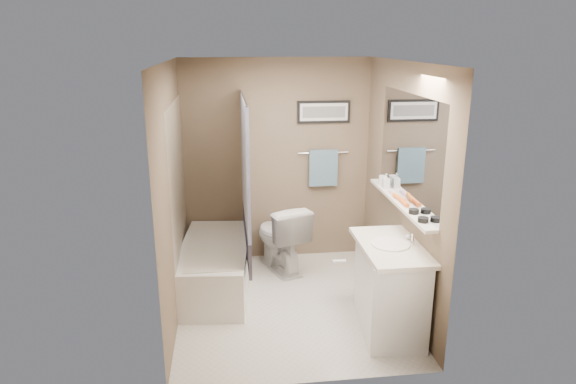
{
  "coord_description": "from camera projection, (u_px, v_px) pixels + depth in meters",
  "views": [
    {
      "loc": [
        -0.58,
        -4.64,
        2.59
      ],
      "look_at": [
        0.0,
        0.15,
        1.15
      ],
      "focal_mm": 32.0,
      "sensor_mm": 36.0,
      "label": 1
    }
  ],
  "objects": [
    {
      "name": "soap_bottle",
      "position": [
        386.0,
        181.0,
        5.28
      ],
      "size": [
        0.07,
        0.07,
        0.15
      ],
      "primitive_type": "imported",
      "rotation": [
        0.0,
        0.0,
        0.02
      ],
      "color": "#999999",
      "rests_on": "shelf"
    },
    {
      "name": "pink_comb",
      "position": [
        392.0,
        193.0,
        5.09
      ],
      "size": [
        0.04,
        0.16,
        0.01
      ],
      "primitive_type": "cube",
      "rotation": [
        0.0,
        0.0,
        0.07
      ],
      "color": "#CA7BA1",
      "rests_on": "shelf"
    },
    {
      "name": "toilet",
      "position": [
        280.0,
        237.0,
        5.91
      ],
      "size": [
        0.69,
        0.9,
        0.81
      ],
      "primitive_type": "imported",
      "rotation": [
        0.0,
        0.0,
        3.48
      ],
      "color": "silver",
      "rests_on": "ground"
    },
    {
      "name": "door",
      "position": [
        384.0,
        262.0,
        3.82
      ],
      "size": [
        0.8,
        0.02,
        2.0
      ],
      "primitive_type": "cube",
      "color": "silver",
      "rests_on": "wall_front"
    },
    {
      "name": "art_mat",
      "position": [
        324.0,
        112.0,
        5.93
      ],
      "size": [
        0.56,
        0.0,
        0.2
      ],
      "primitive_type": "cube",
      "color": "white",
      "rests_on": "art_frame"
    },
    {
      "name": "mirror",
      "position": [
        409.0,
        148.0,
        4.74
      ],
      "size": [
        0.02,
        1.6,
        1.0
      ],
      "primitive_type": "cube",
      "color": "silver",
      "rests_on": "wall_right"
    },
    {
      "name": "sink_basin",
      "position": [
        390.0,
        244.0,
        4.54
      ],
      "size": [
        0.34,
        0.34,
        0.01
      ],
      "primitive_type": "cylinder",
      "color": "white",
      "rests_on": "countertop"
    },
    {
      "name": "tile_surround",
      "position": [
        179.0,
        200.0,
        5.28
      ],
      "size": [
        0.02,
        1.55,
        2.0
      ],
      "primitive_type": "cube",
      "color": "tan",
      "rests_on": "wall_left"
    },
    {
      "name": "vanity",
      "position": [
        390.0,
        289.0,
        4.68
      ],
      "size": [
        0.58,
        0.94,
        0.8
      ],
      "primitive_type": "cube",
      "rotation": [
        0.0,
        0.0,
        -0.09
      ],
      "color": "white",
      "rests_on": "ground"
    },
    {
      "name": "candle_bowl_near",
      "position": [
        423.0,
        220.0,
        4.31
      ],
      "size": [
        0.09,
        0.09,
        0.04
      ],
      "primitive_type": "cylinder",
      "color": "black",
      "rests_on": "shelf"
    },
    {
      "name": "ground",
      "position": [
        290.0,
        304.0,
        5.22
      ],
      "size": [
        2.5,
        2.5,
        0.0
      ],
      "primitive_type": "plane",
      "color": "silver",
      "rests_on": "ground"
    },
    {
      "name": "curtain_rod",
      "position": [
        244.0,
        96.0,
        5.06
      ],
      "size": [
        0.02,
        1.55,
        0.02
      ],
      "primitive_type": "cylinder",
      "rotation": [
        1.57,
        0.0,
        0.0
      ],
      "color": "silver",
      "rests_on": "wall_left"
    },
    {
      "name": "glass_jar",
      "position": [
        383.0,
        180.0,
        5.39
      ],
      "size": [
        0.08,
        0.08,
        0.1
      ],
      "primitive_type": "cylinder",
      "color": "silver",
      "rests_on": "shelf"
    },
    {
      "name": "wall_back",
      "position": [
        277.0,
        162.0,
        6.05
      ],
      "size": [
        2.2,
        0.04,
        2.4
      ],
      "primitive_type": "cube",
      "color": "brown",
      "rests_on": "ground"
    },
    {
      "name": "candle_bowl_far",
      "position": [
        414.0,
        211.0,
        4.51
      ],
      "size": [
        0.09,
        0.09,
        0.04
      ],
      "primitive_type": "cylinder",
      "color": "black",
      "rests_on": "shelf"
    },
    {
      "name": "door_handle",
      "position": [
        339.0,
        261.0,
        3.83
      ],
      "size": [
        0.1,
        0.02,
        0.02
      ],
      "primitive_type": "cylinder",
      "rotation": [
        0.0,
        1.57,
        0.0
      ],
      "color": "silver",
      "rests_on": "door"
    },
    {
      "name": "faucet_knob",
      "position": [
        408.0,
        237.0,
        4.66
      ],
      "size": [
        0.05,
        0.05,
        0.05
      ],
      "primitive_type": "sphere",
      "color": "white",
      "rests_on": "countertop"
    },
    {
      "name": "bathtub",
      "position": [
        215.0,
        267.0,
        5.5
      ],
      "size": [
        0.84,
        1.56,
        0.5
      ],
      "primitive_type": "cube",
      "rotation": [
        0.0,
        0.0,
        -0.1
      ],
      "color": "white",
      "rests_on": "ground"
    },
    {
      "name": "tub_rim",
      "position": [
        214.0,
        245.0,
        5.42
      ],
      "size": [
        0.56,
        1.36,
        0.02
      ],
      "primitive_type": "cube",
      "color": "beige",
      "rests_on": "bathtub"
    },
    {
      "name": "curtain_lower",
      "position": [
        247.0,
        235.0,
        5.48
      ],
      "size": [
        0.03,
        1.45,
        0.36
      ],
      "primitive_type": "cube",
      "color": "#2A2E4E",
      "rests_on": "curtain_rod"
    },
    {
      "name": "towel_bar",
      "position": [
        323.0,
        153.0,
        6.07
      ],
      "size": [
        0.6,
        0.02,
        0.02
      ],
      "primitive_type": "cylinder",
      "rotation": [
        0.0,
        1.57,
        0.0
      ],
      "color": "silver",
      "rests_on": "wall_back"
    },
    {
      "name": "shelf",
      "position": [
        400.0,
        202.0,
        4.88
      ],
      "size": [
        0.12,
        1.6,
        0.03
      ],
      "primitive_type": "cube",
      "color": "silver",
      "rests_on": "wall_right"
    },
    {
      "name": "curtain_upper",
      "position": [
        245.0,
        160.0,
        5.25
      ],
      "size": [
        0.03,
        1.45,
        1.28
      ],
      "primitive_type": "cube",
      "color": "silver",
      "rests_on": "curtain_rod"
    },
    {
      "name": "hair_brush_back",
      "position": [
        399.0,
        198.0,
        4.89
      ],
      "size": [
        0.07,
        0.22,
        0.04
      ],
      "primitive_type": "cylinder",
      "rotation": [
        1.57,
        0.0,
        0.14
      ],
      "color": "orange",
      "rests_on": "shelf"
    },
    {
      "name": "towel",
      "position": [
        323.0,
        168.0,
        6.1
      ],
      "size": [
        0.34,
        0.05,
        0.44
      ],
      "primitive_type": "cube",
      "color": "#7DA6B7",
      "rests_on": "towel_bar"
    },
    {
      "name": "countertop",
      "position": [
        391.0,
        247.0,
        4.55
      ],
      "size": [
        0.54,
        0.96,
        0.04
      ],
      "primitive_type": "cube",
      "color": "white",
      "rests_on": "vanity"
    },
    {
      "name": "faucet_spout",
      "position": [
        413.0,
        239.0,
        4.56
      ],
      "size": [
        0.02,
        0.02,
        0.1
      ],
      "primitive_type": "cylinder",
      "color": "silver",
      "rests_on": "countertop"
    },
    {
      "name": "art_image",
      "position": [
        324.0,
        112.0,
        5.93
      ],
      "size": [
        0.5,
        0.0,
        0.13
      ],
      "primitive_type": "cube",
      "color": "#595959",
      "rests_on": "art_mat"
    },
    {
      "name": "wall_right",
      "position": [
        400.0,
        188.0,
        5.0
      ],
      "size": [
        0.04,
        2.5,
        2.4
      ],
      "primitive_type": "cube",
      "color": "brown",
      "rests_on": "ground"
    },
    {
      "name": "ceiling",
      "position": [
        290.0,
        64.0,
        4.54
      ],
      "size": [
        2.2,
        2.5,
        0.04
      ],
      "primitive_type": "cube",
      "color": "silver",
      "rests_on": "wall_back"
    },
    {
      "name": "wall_left",
      "position": [
        174.0,
        195.0,
        4.75
      ],
      "size": [
        0.04,
        2.5,
        2.4
      ],
      "primitive_type": "cube",
      "color": "brown",
      "rests_on": "ground"
    },
    {
      "name": "hair_brush_front",
      "position": [
        404.0,
        202.0,
        4.77
      ],
      "size": [
        0.04,
        0.22,
        0.04
      ],
      "primitive_type": "cylinder",
      "rotation": [
        1.57,
        0.0,
        -0.01
      ],
      "color": "orange",
      "rests_on": "shelf"
    },
    {
      "name": "art_frame",
      "position": [
        324.0,
        112.0,
        5.95
      ],
      "size": [
        0.62,
        0.02,
        0.26
      ],
      "primitive_type": "cube",
      "color": "black",
      "rests_on": "wall_back"
    },
    {
      "name": "wall_front",
      "position": [
        311.0,
        240.0,
        3.71
      ],
      "size": [
        2.2,
        0.04,
        2.4
      ],
      "primitive_type": "cube",
      "color": "brown",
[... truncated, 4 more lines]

